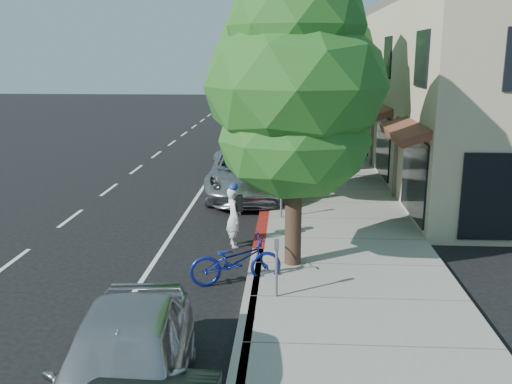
# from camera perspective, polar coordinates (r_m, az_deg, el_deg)

# --- Properties ---
(ground) EXTENTS (120.00, 120.00, 0.00)m
(ground) POSITION_cam_1_polar(r_m,az_deg,el_deg) (16.03, 0.42, -5.02)
(ground) COLOR black
(ground) RESTS_ON ground
(sidewalk) EXTENTS (4.60, 56.00, 0.15)m
(sidewalk) POSITION_cam_1_polar(r_m,az_deg,el_deg) (23.76, 6.98, 1.24)
(sidewalk) COLOR gray
(sidewalk) RESTS_ON ground
(curb) EXTENTS (0.30, 56.00, 0.15)m
(curb) POSITION_cam_1_polar(r_m,az_deg,el_deg) (23.73, 1.43, 1.32)
(curb) COLOR #9E998E
(curb) RESTS_ON ground
(curb_red_segment) EXTENTS (0.32, 4.00, 0.15)m
(curb_red_segment) POSITION_cam_1_polar(r_m,az_deg,el_deg) (16.96, 0.60, -3.70)
(curb_red_segment) COLOR maroon
(curb_red_segment) RESTS_ON ground
(storefront_building) EXTENTS (10.00, 36.00, 7.00)m
(storefront_building) POSITION_cam_1_polar(r_m,az_deg,el_deg) (34.36, 18.57, 10.20)
(storefront_building) COLOR #B6AE8C
(storefront_building) RESTS_ON ground
(street_tree_0) EXTENTS (4.24, 4.24, 6.99)m
(street_tree_0) POSITION_cam_1_polar(r_m,az_deg,el_deg) (13.20, 3.95, 10.12)
(street_tree_0) COLOR black
(street_tree_0) RESTS_ON ground
(street_tree_1) EXTENTS (5.40, 5.40, 7.99)m
(street_tree_1) POSITION_cam_1_polar(r_m,az_deg,el_deg) (19.18, 3.84, 12.68)
(street_tree_1) COLOR black
(street_tree_1) RESTS_ON ground
(street_tree_2) EXTENTS (5.06, 5.06, 6.79)m
(street_tree_2) POSITION_cam_1_polar(r_m,az_deg,el_deg) (25.20, 3.73, 11.00)
(street_tree_2) COLOR black
(street_tree_2) RESTS_ON ground
(street_tree_3) EXTENTS (5.52, 5.52, 7.49)m
(street_tree_3) POSITION_cam_1_polar(r_m,az_deg,el_deg) (31.18, 3.70, 12.28)
(street_tree_3) COLOR black
(street_tree_3) RESTS_ON ground
(street_tree_4) EXTENTS (4.40, 4.40, 7.18)m
(street_tree_4) POSITION_cam_1_polar(r_m,az_deg,el_deg) (37.18, 3.67, 12.51)
(street_tree_4) COLOR black
(street_tree_4) RESTS_ON ground
(street_tree_5) EXTENTS (5.04, 5.04, 7.79)m
(street_tree_5) POSITION_cam_1_polar(r_m,az_deg,el_deg) (43.18, 3.66, 13.08)
(street_tree_5) COLOR black
(street_tree_5) RESTS_ON ground
(cyclist) EXTENTS (0.55, 0.69, 1.64)m
(cyclist) POSITION_cam_1_polar(r_m,az_deg,el_deg) (15.47, -2.24, -2.54)
(cyclist) COLOR silver
(cyclist) RESTS_ON ground
(bicycle) EXTENTS (2.24, 1.32, 1.11)m
(bicycle) POSITION_cam_1_polar(r_m,az_deg,el_deg) (13.05, -2.04, -6.86)
(bicycle) COLOR navy
(bicycle) RESTS_ON ground
(silver_suv) EXTENTS (3.22, 6.35, 1.72)m
(silver_suv) POSITION_cam_1_polar(r_m,az_deg,el_deg) (21.17, -0.89, 1.99)
(silver_suv) COLOR #A7A7AB
(silver_suv) RESTS_ON ground
(dark_sedan) EXTENTS (1.65, 4.27, 1.39)m
(dark_sedan) POSITION_cam_1_polar(r_m,az_deg,el_deg) (27.07, 0.29, 4.19)
(dark_sedan) COLOR #222428
(dark_sedan) RESTS_ON ground
(white_pickup) EXTENTS (3.12, 6.13, 1.71)m
(white_pickup) POSITION_cam_1_polar(r_m,az_deg,el_deg) (36.01, 1.22, 6.79)
(white_pickup) COLOR silver
(white_pickup) RESTS_ON ground
(dark_suv_far) EXTENTS (1.98, 4.86, 1.65)m
(dark_suv_far) POSITION_cam_1_polar(r_m,az_deg,el_deg) (42.65, 1.68, 7.81)
(dark_suv_far) COLOR black
(dark_suv_far) RESTS_ON ground
(near_car_a) EXTENTS (2.33, 4.82, 1.59)m
(near_car_a) POSITION_cam_1_polar(r_m,az_deg,el_deg) (8.69, -13.13, -16.62)
(near_car_a) COLOR #B1B2B6
(near_car_a) RESTS_ON ground
(pedestrian) EXTENTS (1.09, 1.03, 1.77)m
(pedestrian) POSITION_cam_1_polar(r_m,az_deg,el_deg) (23.11, 7.78, 3.30)
(pedestrian) COLOR black
(pedestrian) RESTS_ON sidewalk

